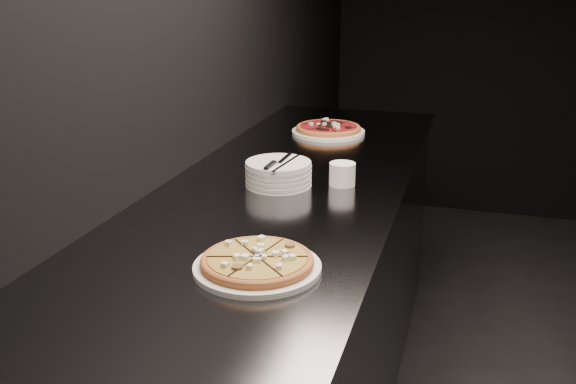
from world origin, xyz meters
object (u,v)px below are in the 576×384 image
(counter, at_px, (286,313))
(plate_stack, at_px, (278,173))
(ramekin, at_px, (342,173))
(pizza_tomato, at_px, (328,129))
(cutlery, at_px, (279,162))
(pizza_mushroom, at_px, (257,263))

(counter, distance_m, plate_stack, 0.50)
(counter, distance_m, ramekin, 0.53)
(pizza_tomato, bearing_deg, cutlery, -88.89)
(cutlery, bearing_deg, plate_stack, 118.47)
(counter, distance_m, pizza_mushroom, 0.79)
(pizza_mushroom, relative_size, plate_stack, 1.56)
(pizza_tomato, height_order, plate_stack, plate_stack)
(pizza_mushroom, height_order, ramekin, ramekin)
(pizza_tomato, bearing_deg, pizza_mushroom, -83.74)
(plate_stack, bearing_deg, pizza_mushroom, -77.01)
(counter, relative_size, pizza_tomato, 8.09)
(counter, xyz_separation_m, pizza_mushroom, (0.12, -0.61, 0.48))
(pizza_mushroom, bearing_deg, cutlery, 102.56)
(ramekin, bearing_deg, counter, -166.71)
(plate_stack, height_order, cutlery, cutlery)
(plate_stack, bearing_deg, pizza_tomato, 90.48)
(pizza_mushroom, relative_size, ramekin, 3.90)
(pizza_mushroom, distance_m, pizza_tomato, 1.31)
(pizza_mushroom, bearing_deg, plate_stack, 102.99)
(pizza_tomato, height_order, cutlery, cutlery)
(cutlery, xyz_separation_m, ramekin, (0.18, 0.07, -0.04))
(pizza_tomato, relative_size, plate_stack, 1.48)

